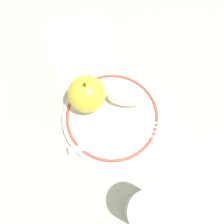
{
  "coord_description": "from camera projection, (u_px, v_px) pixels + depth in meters",
  "views": [
    {
      "loc": [
        0.11,
        -0.09,
        0.48
      ],
      "look_at": [
        -0.01,
        0.02,
        0.04
      ],
      "focal_mm": 40.0,
      "sensor_mm": 36.0,
      "label": 1
    }
  ],
  "objects": [
    {
      "name": "apple_slice_front",
      "position": [
        128.0,
        98.0,
        0.49
      ],
      "size": [
        0.08,
        0.08,
        0.03
      ],
      "primitive_type": "ellipsoid",
      "rotation": [
        0.0,
        0.0,
        3.9
      ],
      "color": "beige",
      "rests_on": "plate"
    },
    {
      "name": "ground_plane",
      "position": [
        107.0,
        127.0,
        0.5
      ],
      "size": [
        2.0,
        2.0,
        0.0
      ],
      "primitive_type": "plane",
      "color": "#B8B195"
    },
    {
      "name": "plate",
      "position": [
        112.0,
        117.0,
        0.5
      ],
      "size": [
        0.2,
        0.2,
        0.02
      ],
      "color": "silver",
      "rests_on": "ground_plane"
    },
    {
      "name": "fork",
      "position": [
        112.0,
        140.0,
        0.47
      ],
      "size": [
        0.1,
        0.17,
        0.0
      ],
      "rotation": [
        0.0,
        0.0,
        1.06
      ],
      "color": "silver",
      "rests_on": "plate"
    },
    {
      "name": "napkin_folded",
      "position": [
        78.0,
        46.0,
        0.56
      ],
      "size": [
        0.19,
        0.18,
        0.01
      ],
      "primitive_type": "cube",
      "rotation": [
        0.0,
        0.0,
        -0.44
      ],
      "color": "white",
      "rests_on": "ground_plane"
    },
    {
      "name": "apple_red_whole",
      "position": [
        87.0,
        94.0,
        0.47
      ],
      "size": [
        0.07,
        0.07,
        0.08
      ],
      "color": "gold",
      "rests_on": "plate"
    },
    {
      "name": "drinking_glass",
      "position": [
        146.0,
        211.0,
        0.4
      ],
      "size": [
        0.06,
        0.06,
        0.1
      ],
      "primitive_type": "cylinder",
      "color": "silver",
      "rests_on": "ground_plane"
    }
  ]
}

